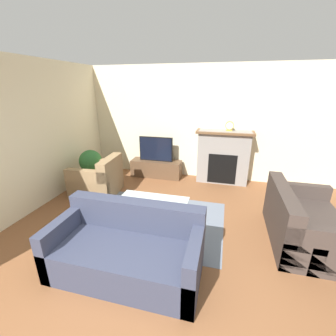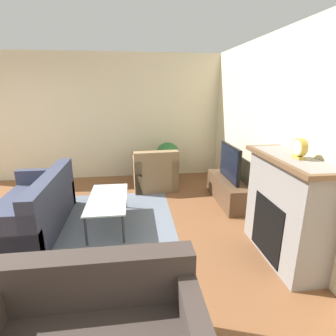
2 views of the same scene
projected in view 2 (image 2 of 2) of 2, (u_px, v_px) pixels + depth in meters
wall_back at (278, 136)px, 3.55m from camera, size 8.24×0.06×2.70m
wall_left at (124, 118)px, 5.80m from camera, size 0.06×7.25×2.70m
area_rug at (116, 223)px, 3.97m from camera, size 2.36×1.76×0.00m
fireplace at (286, 207)px, 3.02m from camera, size 1.29×0.47×1.25m
tv_stand at (228, 190)px, 4.70m from camera, size 1.28×0.40×0.42m
tv at (230, 163)px, 4.55m from camera, size 0.85×0.05×0.61m
couch_sectional at (32, 211)px, 3.73m from camera, size 1.82×0.89×0.82m
armchair_by_window at (154, 173)px, 5.40m from camera, size 0.94×0.91×0.82m
coffee_table at (108, 200)px, 3.85m from camera, size 1.16×0.56×0.42m
potted_plant at (168, 156)px, 5.69m from camera, size 0.51×0.51×0.86m
mantel_clock at (299, 148)px, 2.73m from camera, size 0.19×0.07×0.22m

